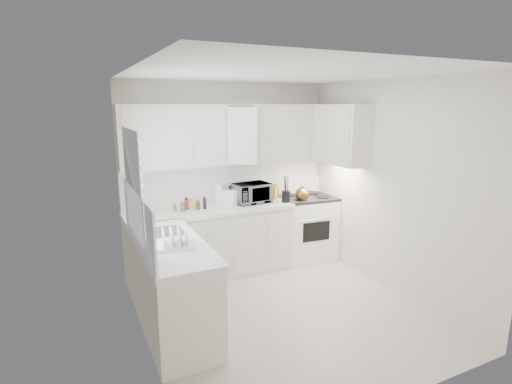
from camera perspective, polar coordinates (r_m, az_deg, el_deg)
floor at (r=4.70m, az=3.86°, el=-16.80°), size 3.20×3.20×0.00m
ceiling at (r=4.11m, az=4.41°, el=16.71°), size 3.20×3.20×0.00m
wall_back at (r=5.63m, az=-3.96°, el=2.29°), size 3.00×0.00×3.00m
wall_front at (r=2.99m, az=19.56°, el=-7.69°), size 3.00×0.00×3.00m
wall_left at (r=3.73m, az=-16.39°, el=-3.51°), size 0.00×3.20×3.20m
wall_right at (r=5.11m, az=18.89°, el=0.59°), size 0.00×3.20×3.20m
window_blinds at (r=4.01m, az=-17.15°, el=1.23°), size 0.06×0.96×1.06m
lower_cabinets_back at (r=5.45m, az=-6.49°, el=-7.38°), size 2.22×0.60×0.90m
lower_cabinets_left at (r=4.27m, az=-12.05°, el=-13.43°), size 0.60×1.60×0.90m
countertop_back at (r=5.30m, az=-6.58°, el=-2.58°), size 2.24×0.64×0.05m
countertop_left at (r=4.09m, az=-12.22°, el=-7.40°), size 0.64×1.62×0.05m
backsplash_back at (r=5.64m, az=-3.91°, el=1.52°), size 2.98×0.02×0.55m
backsplash_left at (r=3.94m, az=-16.66°, el=-3.80°), size 0.02×1.60×0.55m
upper_cabinets_back at (r=5.45m, az=-3.35°, el=4.08°), size 3.00×0.33×0.80m
upper_cabinets_right at (r=5.58m, az=11.95°, el=4.03°), size 0.33×0.90×0.80m
sink at (r=4.37m, az=-13.39°, el=-4.15°), size 0.42×0.38×0.30m
stove at (r=6.03m, az=7.21°, el=-3.84°), size 0.85×0.72×1.22m
tea_kettle at (r=5.69m, az=6.68°, el=-0.17°), size 0.27×0.23×0.23m
frying_pan at (r=6.17m, az=7.91°, el=-0.09°), size 0.31×0.45×0.04m
microwave at (r=5.51m, az=-0.62°, el=0.16°), size 0.52×0.33×0.33m
rice_cooker at (r=5.46m, az=-3.80°, el=-0.43°), size 0.30×0.30×0.25m
paper_towel at (r=5.49m, az=-5.36°, el=-0.30°), size 0.12×0.12×0.27m
utensil_crock at (r=5.55m, az=4.36°, el=0.46°), size 0.15×0.15×0.38m
dish_rack at (r=3.90m, az=-11.73°, el=-6.41°), size 0.40×0.33×0.20m
spice_left_0 at (r=5.27m, az=-11.80°, el=-1.83°), size 0.06×0.06×0.13m
spice_left_1 at (r=5.20m, az=-10.76°, el=-1.97°), size 0.06×0.06×0.13m
spice_left_2 at (r=5.31m, az=-10.23°, el=-1.67°), size 0.06×0.06×0.13m
spice_left_3 at (r=5.24m, az=-9.18°, el=-1.80°), size 0.06×0.06×0.13m
spice_left_4 at (r=5.35m, az=-8.68°, el=-1.50°), size 0.06×0.06×0.13m
spice_left_5 at (r=5.29m, az=-7.62°, el=-1.64°), size 0.06×0.06×0.13m
sauce_right_0 at (r=5.79m, az=1.93°, el=0.03°), size 0.06×0.06×0.19m
sauce_right_1 at (r=5.77m, az=2.69°, el=-0.04°), size 0.06×0.06×0.19m
sauce_right_2 at (r=5.84m, az=2.88°, el=0.13°), size 0.06×0.06×0.19m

